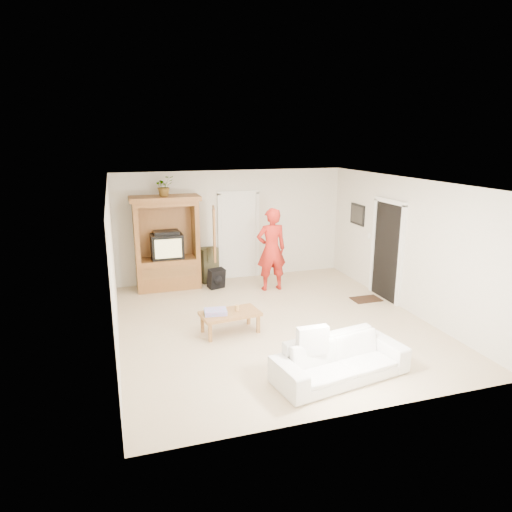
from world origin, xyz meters
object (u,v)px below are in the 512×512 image
(armoire, at_px, (168,249))
(sofa, at_px, (341,359))
(coffee_table, at_px, (230,315))
(man, at_px, (271,249))

(armoire, distance_m, sofa, 5.19)
(armoire, relative_size, coffee_table, 1.95)
(armoire, height_order, sofa, armoire)
(armoire, relative_size, man, 1.13)
(sofa, bearing_deg, armoire, 100.95)
(man, distance_m, sofa, 4.07)
(man, xyz_separation_m, sofa, (-0.34, -4.00, -0.64))
(sofa, distance_m, coffee_table, 2.28)
(man, relative_size, coffee_table, 1.72)
(man, bearing_deg, coffee_table, 54.60)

